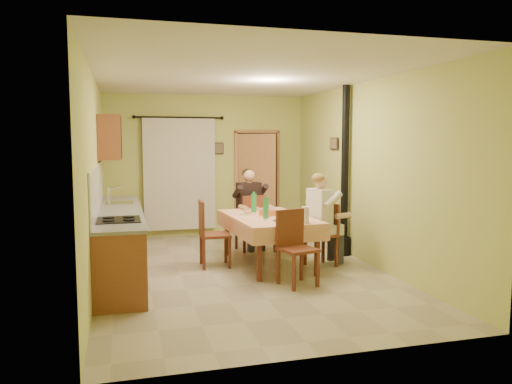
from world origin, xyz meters
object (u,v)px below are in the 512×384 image
object	(u,v)px
chair_near	(297,263)
man_right	(321,209)
dining_table	(268,240)
man_far	(250,200)
chair_far	(250,234)
chair_left	(214,247)
chair_right	(322,247)
stove_flue	(344,194)

from	to	relation	value
chair_near	man_right	distance (m)	1.26
dining_table	chair_near	xyz separation A→B (m)	(0.06, -1.14, -0.09)
man_far	chair_near	bearing A→B (deg)	-97.87
chair_far	man_far	world-z (taller)	man_far
chair_far	chair_left	xyz separation A→B (m)	(-0.81, -0.95, 0.00)
chair_right	man_right	distance (m)	0.59
dining_table	chair_near	bearing A→B (deg)	-90.87
dining_table	stove_flue	bearing A→B (deg)	9.34
chair_left	man_right	xyz separation A→B (m)	(1.57, -0.41, 0.59)
chair_right	chair_far	bearing A→B (deg)	16.62
chair_left	man_right	size ratio (longest dim) A/B	0.73
chair_right	stove_flue	size ratio (longest dim) A/B	0.34
chair_near	man_right	size ratio (longest dim) A/B	0.71
dining_table	chair_left	size ratio (longest dim) A/B	1.95
chair_far	man_far	xyz separation A→B (m)	(-0.00, 0.01, 0.59)
chair_far	chair_left	bearing A→B (deg)	-140.22
chair_left	stove_flue	xyz separation A→B (m)	(2.23, 0.19, 0.73)
chair_far	man_far	size ratio (longest dim) A/B	0.70
dining_table	man_far	world-z (taller)	man_far
chair_far	chair_left	size ratio (longest dim) A/B	0.97
man_far	man_right	bearing A→B (deg)	-70.35
chair_near	chair_far	bearing A→B (deg)	-102.38
man_far	chair_left	bearing A→B (deg)	-139.73
chair_far	chair_near	xyz separation A→B (m)	(0.07, -2.22, 0.00)
dining_table	chair_right	distance (m)	0.81
man_far	man_right	xyz separation A→B (m)	(0.77, -1.36, 0.00)
chair_near	stove_flue	bearing A→B (deg)	-146.87
man_far	stove_flue	size ratio (longest dim) A/B	0.50
chair_left	man_far	world-z (taller)	man_far
stove_flue	chair_left	bearing A→B (deg)	-175.09
chair_near	man_right	bearing A→B (deg)	-142.86
chair_far	man_right	distance (m)	1.66
man_far	dining_table	bearing A→B (deg)	-98.84
chair_near	man_right	xyz separation A→B (m)	(0.69, 0.87, 0.59)
chair_right	chair_left	xyz separation A→B (m)	(-1.59, 0.40, 0.00)
dining_table	chair_right	bearing A→B (deg)	-22.98
chair_near	chair_left	world-z (taller)	chair_left
dining_table	chair_near	distance (m)	1.14
chair_near	stove_flue	xyz separation A→B (m)	(1.35, 1.47, 0.73)
dining_table	chair_left	distance (m)	0.84
chair_near	chair_left	size ratio (longest dim) A/B	0.98
stove_flue	chair_near	bearing A→B (deg)	-132.62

